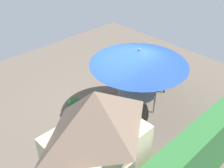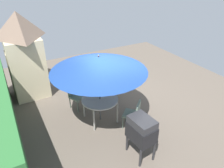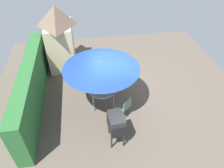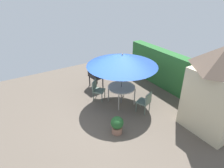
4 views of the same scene
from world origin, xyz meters
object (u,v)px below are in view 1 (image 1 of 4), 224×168
at_px(patio_umbrella, 139,57).
at_px(bbq_grill, 167,66).
at_px(chair_near_shed, 136,80).
at_px(chair_far_side, 122,121).
at_px(garden_shed, 97,158).
at_px(patio_table, 137,94).
at_px(potted_plant_by_shed, 75,107).

height_order(patio_umbrella, bbq_grill, patio_umbrella).
height_order(chair_near_shed, chair_far_side, same).
height_order(bbq_grill, chair_far_side, bbq_grill).
height_order(garden_shed, patio_table, garden_shed).
height_order(patio_umbrella, potted_plant_by_shed, patio_umbrella).
xyz_separation_m(chair_far_side, potted_plant_by_shed, (0.44, -1.63, -0.17)).
bearing_deg(bbq_grill, chair_far_side, 12.94).
bearing_deg(chair_near_shed, bbq_grill, 154.69).
xyz_separation_m(patio_table, potted_plant_by_shed, (1.51, -1.21, -0.37)).
distance_m(patio_table, bbq_grill, 1.89).
relative_size(bbq_grill, chair_near_shed, 1.33).
bearing_deg(patio_umbrella, bbq_grill, -172.38).
distance_m(patio_umbrella, potted_plant_by_shed, 2.54).
height_order(patio_table, chair_far_side, chair_far_side).
bearing_deg(chair_far_side, potted_plant_by_shed, -74.83).
relative_size(bbq_grill, chair_far_side, 1.33).
relative_size(garden_shed, patio_table, 2.70).
bearing_deg(chair_far_side, bbq_grill, -167.06).
distance_m(patio_umbrella, bbq_grill, 2.20).
distance_m(garden_shed, chair_far_side, 2.54).
bearing_deg(garden_shed, bbq_grill, -158.81).
xyz_separation_m(bbq_grill, chair_near_shed, (1.05, -0.50, -0.33)).
bearing_deg(patio_table, patio_umbrella, 63.43).
height_order(chair_near_shed, potted_plant_by_shed, chair_near_shed).
xyz_separation_m(chair_near_shed, chair_far_side, (1.88, 1.17, 0.00)).
bearing_deg(chair_near_shed, patio_table, 42.42).
bearing_deg(patio_umbrella, chair_far_side, 21.68).
bearing_deg(garden_shed, patio_table, -151.43).
bearing_deg(patio_table, chair_far_side, 21.68).
relative_size(patio_umbrella, bbq_grill, 2.38).
relative_size(bbq_grill, potted_plant_by_shed, 1.82).
distance_m(patio_umbrella, chair_near_shed, 1.84).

